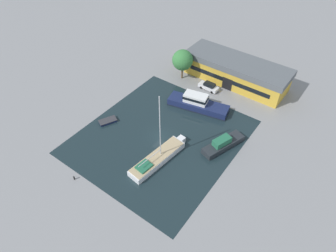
% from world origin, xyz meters
% --- Properties ---
extents(ground_plane, '(440.00, 440.00, 0.00)m').
position_xyz_m(ground_plane, '(0.00, 0.00, 0.00)').
color(ground_plane, gray).
extents(water_canal, '(27.64, 30.77, 0.01)m').
position_xyz_m(water_canal, '(0.00, 0.00, 0.00)').
color(water_canal, '#19282D').
rests_on(water_canal, ground).
extents(warehouse_building, '(24.20, 8.40, 5.54)m').
position_xyz_m(warehouse_building, '(2.93, 24.89, 2.80)').
color(warehouse_building, gold).
rests_on(warehouse_building, ground).
extents(quay_tree_near_building, '(4.80, 4.80, 7.27)m').
position_xyz_m(quay_tree_near_building, '(-7.85, 18.69, 4.86)').
color(quay_tree_near_building, brown).
rests_on(quay_tree_near_building, ground).
extents(parked_car, '(4.72, 1.92, 1.70)m').
position_xyz_m(parked_car, '(-0.38, 18.47, 0.85)').
color(parked_car, silver).
rests_on(parked_car, ground).
extents(sailboat_moored, '(4.16, 12.88, 13.87)m').
position_xyz_m(sailboat_moored, '(3.19, -5.07, 0.69)').
color(sailboat_moored, white).
rests_on(sailboat_moored, water_canal).
extents(motor_cruiser, '(13.33, 6.06, 3.31)m').
position_xyz_m(motor_cruiser, '(1.02, 11.39, 1.19)').
color(motor_cruiser, '#19234C').
rests_on(motor_cruiser, water_canal).
extents(small_dinghy, '(3.11, 3.92, 0.52)m').
position_xyz_m(small_dinghy, '(-11.10, -3.04, 0.27)').
color(small_dinghy, '#19234C').
rests_on(small_dinghy, water_canal).
extents(cabin_boat, '(4.99, 8.91, 2.37)m').
position_xyz_m(cabin_boat, '(10.84, 4.52, 0.86)').
color(cabin_boat, '#23282D').
rests_on(cabin_boat, water_canal).
extents(mooring_bollard, '(0.25, 0.25, 0.78)m').
position_xyz_m(mooring_bollard, '(-5.58, -16.54, 0.42)').
color(mooring_bollard, black).
rests_on(mooring_bollard, ground).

